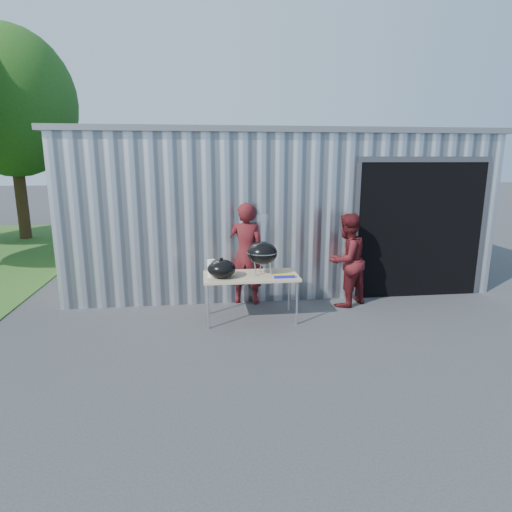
{
  "coord_description": "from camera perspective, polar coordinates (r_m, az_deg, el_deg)",
  "views": [
    {
      "loc": [
        -0.69,
        -5.7,
        2.55
      ],
      "look_at": [
        0.13,
        0.87,
        1.05
      ],
      "focal_mm": 30.0,
      "sensor_mm": 36.0,
      "label": 1
    }
  ],
  "objects": [
    {
      "name": "person_cook",
      "position": [
        7.6,
        -1.35,
        0.31
      ],
      "size": [
        0.75,
        0.59,
        1.82
      ],
      "primitive_type": "imported",
      "rotation": [
        0.0,
        0.0,
        2.89
      ],
      "color": "#551518",
      "rests_on": "ground"
    },
    {
      "name": "ground",
      "position": [
        6.29,
        -0.18,
        -11.16
      ],
      "size": [
        80.0,
        80.0,
        0.0
      ],
      "primitive_type": "plane",
      "color": "#363639"
    },
    {
      "name": "grill_lid",
      "position": [
        6.65,
        -4.6,
        -1.69
      ],
      "size": [
        0.44,
        0.44,
        0.32
      ],
      "color": "black",
      "rests_on": "folding_table"
    },
    {
      "name": "paper_towels",
      "position": [
        6.7,
        -5.98,
        -1.65
      ],
      "size": [
        0.12,
        0.12,
        0.28
      ],
      "primitive_type": "cylinder",
      "color": "white",
      "rests_on": "folding_table"
    },
    {
      "name": "tree_far",
      "position": [
        15.9,
        -29.96,
        17.27
      ],
      "size": [
        3.94,
        3.94,
        6.53
      ],
      "color": "#442D19",
      "rests_on": "ground"
    },
    {
      "name": "person_bystander",
      "position": [
        7.66,
        11.98,
        -0.54
      ],
      "size": [
        1.01,
        0.95,
        1.65
      ],
      "primitive_type": "imported",
      "rotation": [
        0.0,
        0.0,
        3.7
      ],
      "color": "#551518",
      "rests_on": "ground"
    },
    {
      "name": "kettle_grill",
      "position": [
        6.77,
        0.83,
        0.94
      ],
      "size": [
        0.49,
        0.49,
        0.95
      ],
      "color": "black",
      "rests_on": "folding_table"
    },
    {
      "name": "building",
      "position": [
        10.47,
        1.77,
        7.21
      ],
      "size": [
        8.2,
        6.2,
        3.1
      ],
      "color": "silver",
      "rests_on": "ground"
    },
    {
      "name": "white_tub",
      "position": [
        6.96,
        -5.39,
        -1.85
      ],
      "size": [
        0.2,
        0.15,
        0.1
      ],
      "primitive_type": "cube",
      "color": "white",
      "rests_on": "folding_table"
    },
    {
      "name": "folding_table",
      "position": [
        6.83,
        -0.7,
        -2.86
      ],
      "size": [
        1.5,
        0.75,
        0.75
      ],
      "color": "tan",
      "rests_on": "ground"
    },
    {
      "name": "foil_box",
      "position": [
        6.65,
        3.82,
        -2.69
      ],
      "size": [
        0.32,
        0.05,
        0.06
      ],
      "color": "#1C1BAF",
      "rests_on": "folding_table"
    }
  ]
}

